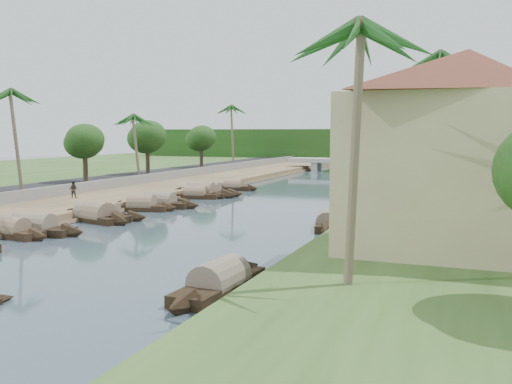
% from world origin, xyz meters
% --- Properties ---
extents(ground, '(220.00, 220.00, 0.00)m').
position_xyz_m(ground, '(0.00, 0.00, 0.00)').
color(ground, '#374853').
rests_on(ground, ground).
extents(left_bank, '(10.00, 180.00, 0.80)m').
position_xyz_m(left_bank, '(-16.00, 20.00, 0.40)').
color(left_bank, brown).
rests_on(left_bank, ground).
extents(right_bank, '(16.00, 180.00, 1.20)m').
position_xyz_m(right_bank, '(19.00, 20.00, 0.60)').
color(right_bank, '#2D471C').
rests_on(right_bank, ground).
extents(road, '(8.00, 180.00, 1.40)m').
position_xyz_m(road, '(-24.50, 20.00, 0.70)').
color(road, black).
rests_on(road, ground).
extents(retaining_wall, '(0.40, 180.00, 1.10)m').
position_xyz_m(retaining_wall, '(-20.20, 20.00, 1.35)').
color(retaining_wall, slate).
rests_on(retaining_wall, left_bank).
extents(treeline, '(120.00, 14.00, 8.00)m').
position_xyz_m(treeline, '(0.00, 100.00, 4.00)').
color(treeline, '#1A3B10').
rests_on(treeline, ground).
extents(bridge, '(28.00, 4.00, 2.40)m').
position_xyz_m(bridge, '(0.00, 72.00, 1.72)').
color(bridge, '#9C9C92').
rests_on(bridge, ground).
extents(building_near, '(14.85, 14.85, 10.20)m').
position_xyz_m(building_near, '(18.99, -2.00, 6.38)').
color(building_near, tan).
rests_on(building_near, right_bank).
extents(building_mid, '(14.11, 14.11, 9.70)m').
position_xyz_m(building_mid, '(19.99, 14.00, 6.13)').
color(building_mid, beige).
rests_on(building_mid, right_bank).
extents(building_far, '(15.59, 15.59, 10.20)m').
position_xyz_m(building_far, '(18.99, 28.00, 6.38)').
color(building_far, beige).
rests_on(building_far, right_bank).
extents(building_distant, '(12.62, 12.62, 9.20)m').
position_xyz_m(building_distant, '(19.99, 48.00, 5.88)').
color(building_distant, tan).
rests_on(building_distant, right_bank).
extents(sampan_3, '(8.49, 2.50, 2.25)m').
position_xyz_m(sampan_3, '(-9.85, -1.02, 0.42)').
color(sampan_3, black).
rests_on(sampan_3, ground).
extents(sampan_4, '(7.16, 2.52, 2.02)m').
position_xyz_m(sampan_4, '(-10.44, -2.42, 0.41)').
color(sampan_4, black).
rests_on(sampan_4, ground).
extents(sampan_5, '(7.84, 3.93, 2.41)m').
position_xyz_m(sampan_5, '(-9.19, 5.48, 0.42)').
color(sampan_5, black).
rests_on(sampan_5, ground).
extents(sampan_6, '(7.53, 2.05, 2.24)m').
position_xyz_m(sampan_6, '(-9.84, 5.69, 0.42)').
color(sampan_6, black).
rests_on(sampan_6, ground).
extents(sampan_7, '(8.15, 3.33, 2.14)m').
position_xyz_m(sampan_7, '(-9.32, 6.19, 0.41)').
color(sampan_7, black).
rests_on(sampan_7, ground).
extents(sampan_8, '(7.25, 3.22, 2.19)m').
position_xyz_m(sampan_8, '(-9.48, 12.46, 0.42)').
color(sampan_8, black).
rests_on(sampan_8, ground).
extents(sampan_9, '(8.73, 2.20, 2.19)m').
position_xyz_m(sampan_9, '(-9.15, 15.11, 0.42)').
color(sampan_9, black).
rests_on(sampan_9, ground).
extents(sampan_10, '(7.07, 3.18, 1.95)m').
position_xyz_m(sampan_10, '(-9.32, 22.97, 0.41)').
color(sampan_10, black).
rests_on(sampan_10, ground).
extents(sampan_11, '(8.94, 2.40, 2.51)m').
position_xyz_m(sampan_11, '(-9.44, 24.56, 0.42)').
color(sampan_11, black).
rests_on(sampan_11, ground).
extents(sampan_12, '(9.45, 1.99, 2.24)m').
position_xyz_m(sampan_12, '(-9.60, 26.23, 0.42)').
color(sampan_12, black).
rests_on(sampan_12, ground).
extents(sampan_13, '(6.74, 1.64, 1.90)m').
position_xyz_m(sampan_13, '(-9.02, 32.88, 0.41)').
color(sampan_13, black).
rests_on(sampan_13, ground).
extents(sampan_14, '(2.12, 8.97, 2.16)m').
position_xyz_m(sampan_14, '(8.80, -9.56, 0.41)').
color(sampan_14, black).
rests_on(sampan_14, ground).
extents(sampan_15, '(2.87, 7.27, 1.95)m').
position_xyz_m(sampan_15, '(9.14, 8.98, 0.41)').
color(sampan_15, black).
rests_on(sampan_15, ground).
extents(sampan_16, '(2.17, 9.26, 2.24)m').
position_xyz_m(sampan_16, '(8.88, 20.70, 0.42)').
color(sampan_16, black).
rests_on(sampan_16, ground).
extents(canoe_2, '(4.95, 3.45, 0.78)m').
position_xyz_m(canoe_2, '(-10.40, 20.81, 0.10)').
color(canoe_2, black).
rests_on(canoe_2, ground).
extents(palm_0, '(3.20, 3.20, 11.73)m').
position_xyz_m(palm_0, '(15.00, -10.49, 11.13)').
color(palm_0, '#77664F').
rests_on(palm_0, ground).
extents(palm_1, '(3.20, 3.20, 10.15)m').
position_xyz_m(palm_1, '(16.00, 7.93, 9.60)').
color(palm_1, '#77664F').
rests_on(palm_1, ground).
extents(palm_2, '(3.20, 3.20, 14.68)m').
position_xyz_m(palm_2, '(15.00, 21.97, 13.99)').
color(palm_2, '#77664F').
rests_on(palm_2, ground).
extents(palm_3, '(3.20, 3.20, 11.70)m').
position_xyz_m(palm_3, '(16.00, 39.01, 11.10)').
color(palm_3, '#77664F').
rests_on(palm_3, ground).
extents(palm_5, '(3.20, 3.20, 11.57)m').
position_xyz_m(palm_5, '(-24.00, 12.53, 11.19)').
color(palm_5, '#77664F').
rests_on(palm_5, ground).
extents(palm_6, '(3.20, 3.20, 9.54)m').
position_xyz_m(palm_6, '(-22.00, 31.18, 9.22)').
color(palm_6, '#77664F').
rests_on(palm_6, ground).
extents(palm_7, '(3.20, 3.20, 11.80)m').
position_xyz_m(palm_7, '(14.00, 54.55, 11.20)').
color(palm_7, '#77664F').
rests_on(palm_7, ground).
extents(palm_8, '(3.20, 3.20, 11.91)m').
position_xyz_m(palm_8, '(-20.50, 58.87, 11.51)').
color(palm_8, '#77664F').
rests_on(palm_8, ground).
extents(tree_3, '(4.51, 4.51, 6.64)m').
position_xyz_m(tree_3, '(-24.00, 23.01, 6.10)').
color(tree_3, '#433726').
rests_on(tree_3, ground).
extents(tree_4, '(5.13, 5.13, 7.31)m').
position_xyz_m(tree_4, '(-24.00, 36.76, 6.52)').
color(tree_4, '#433726').
rests_on(tree_4, ground).
extents(tree_5, '(4.73, 4.73, 6.78)m').
position_xyz_m(tree_5, '(-24.00, 53.48, 6.15)').
color(tree_5, '#433726').
rests_on(tree_5, ground).
extents(person_far, '(1.01, 0.91, 1.69)m').
position_xyz_m(person_far, '(-17.58, 12.83, 1.65)').
color(person_far, '#2F2921').
rests_on(person_far, left_bank).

